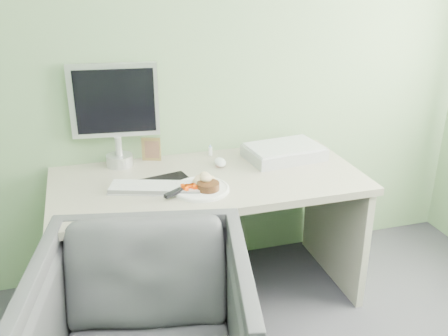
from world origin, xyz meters
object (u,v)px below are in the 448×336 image
object	(u,v)px
desk	(209,209)
plate	(201,189)
monitor	(115,109)
scanner	(284,153)

from	to	relation	value
desk	plate	xyz separation A→B (m)	(-0.07, -0.14, 0.19)
desk	monitor	world-z (taller)	monitor
desk	plate	size ratio (longest dim) A/B	5.78
plate	scanner	world-z (taller)	scanner
monitor	scanner	bearing A→B (deg)	-4.19
desk	scanner	size ratio (longest dim) A/B	3.82
desk	scanner	xyz separation A→B (m)	(0.48, 0.14, 0.22)
desk	monitor	distance (m)	0.72
plate	monitor	bearing A→B (deg)	127.20
desk	plate	distance (m)	0.25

